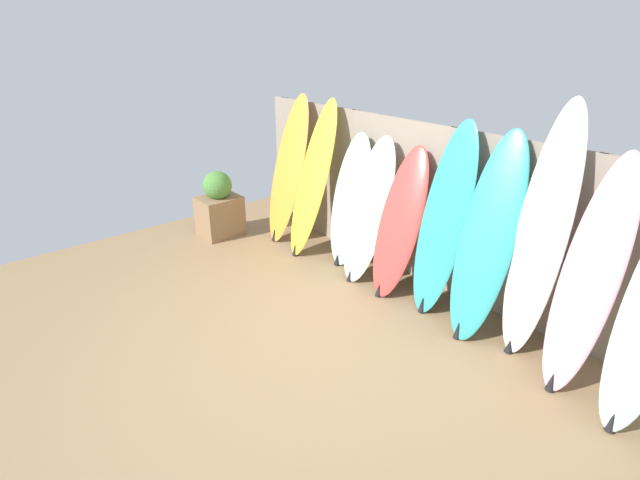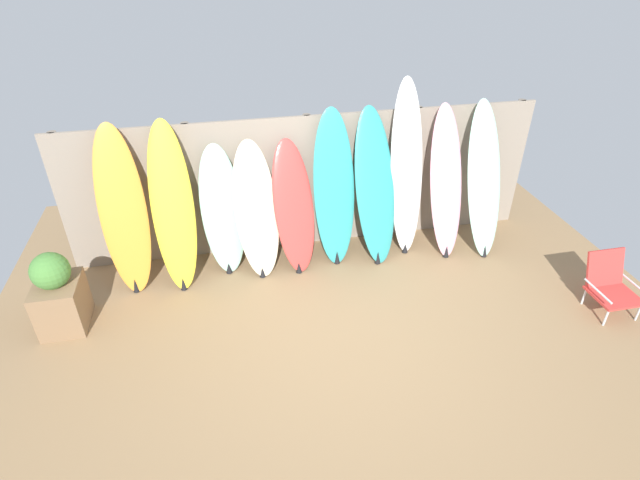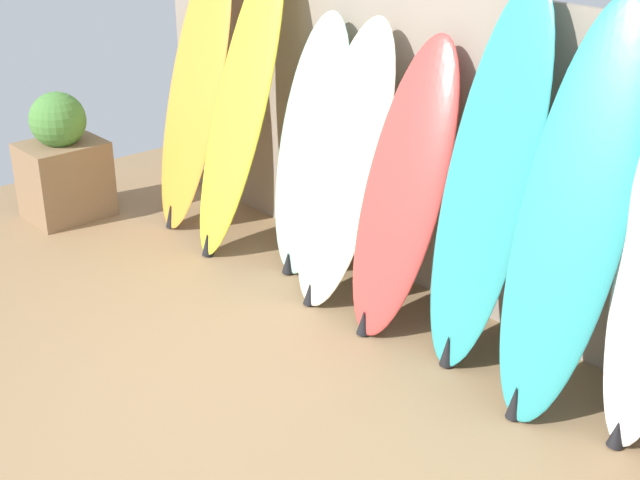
# 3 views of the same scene
# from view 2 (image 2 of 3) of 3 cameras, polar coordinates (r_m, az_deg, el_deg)

# --- Properties ---
(ground) EXTENTS (7.68, 7.68, 0.00)m
(ground) POSITION_cam_2_polar(r_m,az_deg,el_deg) (5.42, 2.78, -11.39)
(ground) COLOR #8E704C
(fence_back) EXTENTS (6.08, 0.11, 1.80)m
(fence_back) POSITION_cam_2_polar(r_m,az_deg,el_deg) (6.52, -1.39, 6.55)
(fence_back) COLOR gray
(fence_back) RESTS_ON ground
(surfboard_orange_0) EXTENTS (0.58, 0.67, 1.93)m
(surfboard_orange_0) POSITION_cam_2_polar(r_m,az_deg,el_deg) (6.15, -21.58, 2.95)
(surfboard_orange_0) COLOR orange
(surfboard_orange_0) RESTS_ON ground
(surfboard_yellow_1) EXTENTS (0.50, 0.74, 1.94)m
(surfboard_yellow_1) POSITION_cam_2_polar(r_m,az_deg,el_deg) (6.04, -16.47, 3.51)
(surfboard_yellow_1) COLOR yellow
(surfboard_yellow_1) RESTS_ON ground
(surfboard_seafoam_2) EXTENTS (0.57, 0.53, 1.60)m
(surfboard_seafoam_2) POSITION_cam_2_polar(r_m,az_deg,el_deg) (6.19, -11.11, 3.26)
(surfboard_seafoam_2) COLOR #9ED6BC
(surfboard_seafoam_2) RESTS_ON ground
(surfboard_cream_3) EXTENTS (0.59, 0.68, 1.63)m
(surfboard_cream_3) POSITION_cam_2_polar(r_m,az_deg,el_deg) (6.11, -7.29, 3.33)
(surfboard_cream_3) COLOR beige
(surfboard_cream_3) RESTS_ON ground
(surfboard_red_4) EXTENTS (0.58, 0.72, 1.60)m
(surfboard_red_4) POSITION_cam_2_polar(r_m,az_deg,el_deg) (6.16, -3.02, 3.72)
(surfboard_red_4) COLOR #D13D38
(surfboard_red_4) RESTS_ON ground
(surfboard_teal_5) EXTENTS (0.52, 0.54, 1.94)m
(surfboard_teal_5) POSITION_cam_2_polar(r_m,az_deg,el_deg) (6.21, 1.63, 5.70)
(surfboard_teal_5) COLOR teal
(surfboard_teal_5) RESTS_ON ground
(surfboard_teal_6) EXTENTS (0.61, 0.77, 1.92)m
(surfboard_teal_6) POSITION_cam_2_polar(r_m,az_deg,el_deg) (6.31, 6.30, 5.91)
(surfboard_teal_6) COLOR teal
(surfboard_teal_6) RESTS_ON ground
(surfboard_white_7) EXTENTS (0.48, 0.56, 2.24)m
(surfboard_white_7) POSITION_cam_2_polar(r_m,az_deg,el_deg) (6.46, 9.86, 7.87)
(surfboard_white_7) COLOR white
(surfboard_white_7) RESTS_ON ground
(surfboard_pink_8) EXTENTS (0.46, 0.71, 1.91)m
(surfboard_pink_8) POSITION_cam_2_polar(r_m,az_deg,el_deg) (6.61, 14.20, 6.29)
(surfboard_pink_8) COLOR pink
(surfboard_pink_8) RESTS_ON ground
(surfboard_seafoam_9) EXTENTS (0.46, 0.80, 1.93)m
(surfboard_seafoam_9) POSITION_cam_2_polar(r_m,az_deg,el_deg) (6.79, 18.23, 6.45)
(surfboard_seafoam_9) COLOR #9ED6BC
(surfboard_seafoam_9) RESTS_ON ground
(beach_chair) EXTENTS (0.50, 0.54, 0.66)m
(beach_chair) POSITION_cam_2_polar(r_m,az_deg,el_deg) (6.51, 30.22, -4.28)
(beach_chair) COLOR silver
(beach_chair) RESTS_ON ground
(planter_box) EXTENTS (0.46, 0.56, 0.92)m
(planter_box) POSITION_cam_2_polar(r_m,az_deg,el_deg) (6.02, -27.71, -5.55)
(planter_box) COLOR #846647
(planter_box) RESTS_ON ground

